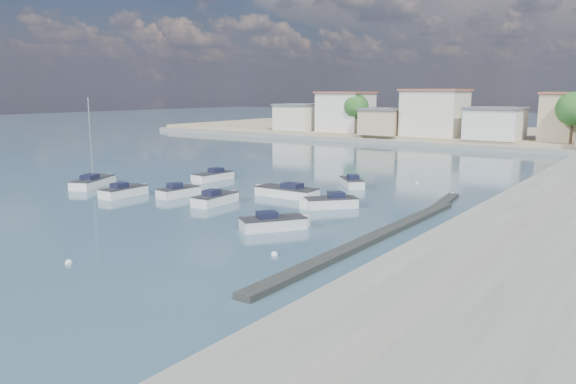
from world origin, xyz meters
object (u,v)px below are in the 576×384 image
Objects in this scene: motorboat_e at (126,192)px; motorboat_f at (351,183)px; motorboat_a at (217,199)px; motorboat_d at (328,203)px; motorboat_g at (211,177)px; motorboat_h at (276,224)px; sailboat at (95,182)px; motorboat_c at (284,192)px; motorboat_b at (180,192)px.

motorboat_e is 21.79m from motorboat_f.
motorboat_a and motorboat_e have the same top height.
motorboat_f is at bearing 109.21° from motorboat_d.
motorboat_g is at bearing 135.51° from motorboat_a.
motorboat_d is at bearing 95.99° from motorboat_h.
sailboat is at bearing -169.49° from motorboat_d.
motorboat_g is 22.53m from motorboat_h.
motorboat_d and motorboat_f have the same top height.
motorboat_a is 1.22× the size of motorboat_f.
motorboat_c is 1.21× the size of motorboat_g.
motorboat_c and motorboat_e have the same top height.
motorboat_e is 0.55× the size of sailboat.
motorboat_e is 11.02m from motorboat_g.
sailboat is at bearing -160.58° from motorboat_c.
motorboat_h is at bearing -6.10° from motorboat_e.
motorboat_d is at bearing -18.92° from motorboat_c.
motorboat_f is 0.87× the size of motorboat_h.
motorboat_g is (-13.96, -5.48, 0.00)m from motorboat_f.
motorboat_c is at bearing 35.88° from motorboat_b.
motorboat_e is at bearing -160.63° from motorboat_d.
sailboat is (-11.15, -1.10, 0.04)m from motorboat_b.
motorboat_b is at bearing -64.38° from motorboat_g.
motorboat_f and motorboat_h have the same top height.
sailboat is (-25.59, 3.67, 0.04)m from motorboat_h.
motorboat_a is 6.62m from motorboat_c.
motorboat_e and motorboat_h have the same top height.
motorboat_a is at bearing -154.77° from motorboat_d.
motorboat_b is 5.05m from motorboat_e.
motorboat_h is at bearing -24.03° from motorboat_a.
motorboat_f is at bearing 35.01° from sailboat.
motorboat_g is (0.27, 11.01, 0.00)m from motorboat_e.
motorboat_h is at bearing -84.01° from motorboat_d.
motorboat_c is 12.34m from motorboat_h.
motorboat_c is at bearing -13.21° from motorboat_g.
motorboat_d and motorboat_e have the same top height.
sailboat is at bearing 171.85° from motorboat_h.
motorboat_h is 0.52× the size of sailboat.
motorboat_h is 25.85m from sailboat.
motorboat_d is (8.58, 4.04, -0.00)m from motorboat_a.
motorboat_a is at bearing 13.51° from motorboat_e.
motorboat_d is 10.84m from motorboat_f.
motorboat_c is at bearing 123.49° from motorboat_h.
motorboat_e is at bearing -130.79° from motorboat_f.
motorboat_c and motorboat_h have the same top height.
sailboat reaches higher than motorboat_g.
motorboat_b is 14.02m from motorboat_d.
motorboat_a is at bearing -44.49° from motorboat_g.
motorboat_c and motorboat_f have the same top height.
motorboat_h is at bearing -56.51° from motorboat_c.
motorboat_d is 0.48× the size of sailboat.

